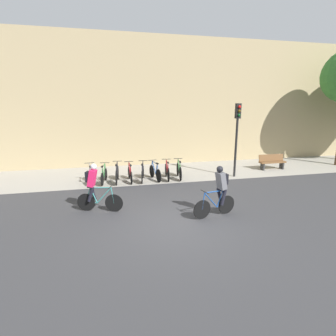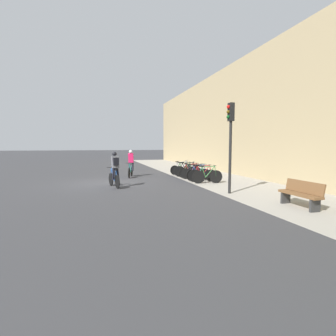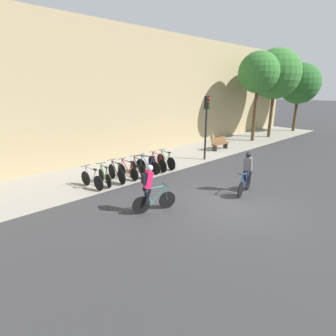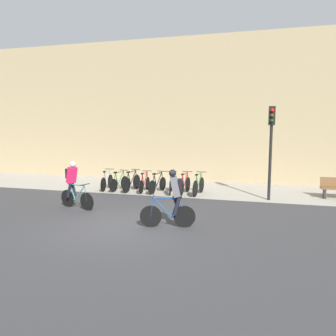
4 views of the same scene
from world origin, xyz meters
The scene contains 15 objects.
ground centered at (0.00, 0.00, 0.00)m, with size 200.00×200.00×0.00m, color #333335.
kerb_strip centered at (0.00, 6.75, 0.00)m, with size 44.00×4.50×0.01m, color gray.
building_facade centered at (0.00, 9.30, 3.95)m, with size 44.00×0.60×7.91m, color tan.
cyclist_pink centered at (-2.62, 1.71, 0.95)m, with size 1.62×0.62×1.77m.
cyclist_grey centered at (1.57, 0.37, 0.95)m, with size 1.65×0.59×1.77m.
parked_bike_0 centered at (-3.00, 5.32, 0.40)m, with size 0.46×1.66×0.97m.
parked_bike_1 centered at (-2.36, 5.32, 0.38)m, with size 0.46×1.57×0.95m.
parked_bike_2 centered at (-1.72, 5.32, 0.42)m, with size 0.46×1.75×0.99m.
parked_bike_3 centered at (-1.08, 5.32, 0.39)m, with size 0.46×1.65×0.95m.
parked_bike_4 centered at (-0.44, 5.32, 0.39)m, with size 0.48×1.68×0.95m.
parked_bike_5 centered at (0.21, 5.32, 0.40)m, with size 0.47×1.64×0.97m.
parked_bike_6 centered at (0.85, 5.32, 0.41)m, with size 0.46×1.69×0.98m.
parked_bike_7 centered at (1.49, 5.33, 0.41)m, with size 0.46×1.70×0.99m.
traffic_light_pole centered at (4.50, 5.00, 2.66)m, with size 0.26×0.30×3.85m.
bench centered at (7.46, 6.03, 0.47)m, with size 1.62×0.44×0.89m.
Camera 2 is at (14.56, -0.56, 2.08)m, focal length 28.00 mm.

